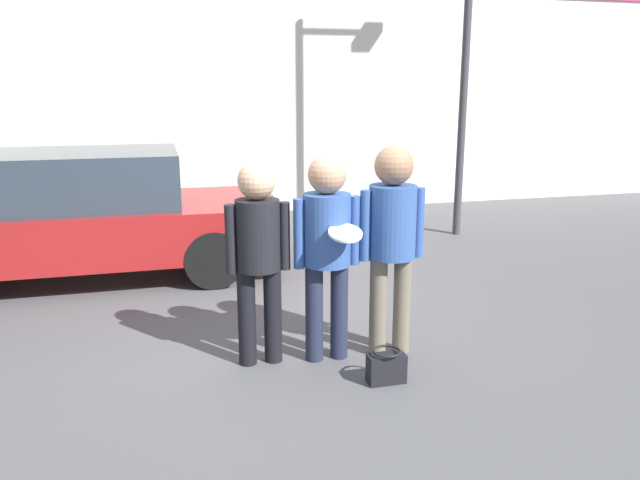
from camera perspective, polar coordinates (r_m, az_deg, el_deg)
ground_plane at (r=5.77m, az=-3.93°, el=-9.42°), size 56.00×56.00×0.00m
storefront_building at (r=11.41m, az=-10.25°, el=13.05°), size 24.00×0.22×4.24m
person_left at (r=5.08m, az=-5.68°, el=-0.51°), size 0.53×0.36×1.71m
person_middle_with_frisbee at (r=5.12m, az=0.65°, el=0.12°), size 0.56×0.61×1.75m
person_right at (r=5.27m, az=6.61°, el=0.91°), size 0.57×0.40×1.81m
parked_car_near at (r=8.05m, az=-20.83°, el=2.16°), size 4.62×1.94×1.53m
handbag at (r=5.04m, az=6.09°, el=-11.46°), size 0.30×0.23×0.27m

